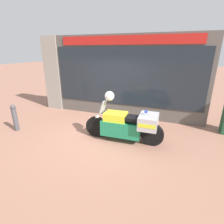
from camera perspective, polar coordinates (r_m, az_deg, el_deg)
ground_plane at (r=5.98m, az=-4.42°, el=-6.98°), size 60.00×60.00×0.00m
shop_building at (r=7.41m, az=-1.08°, el=11.55°), size 6.96×0.55×3.24m
window_display at (r=7.48m, az=4.13°, el=2.24°), size 5.72×0.30×1.82m
paramedic_motorcycle at (r=5.28m, az=5.16°, el=-4.20°), size 2.45×0.75×1.25m
white_helmet at (r=5.16m, az=-0.83°, el=5.26°), size 0.28×0.28×0.28m
street_bollard at (r=6.86m, az=-29.15°, el=-1.51°), size 0.17×0.17×0.94m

